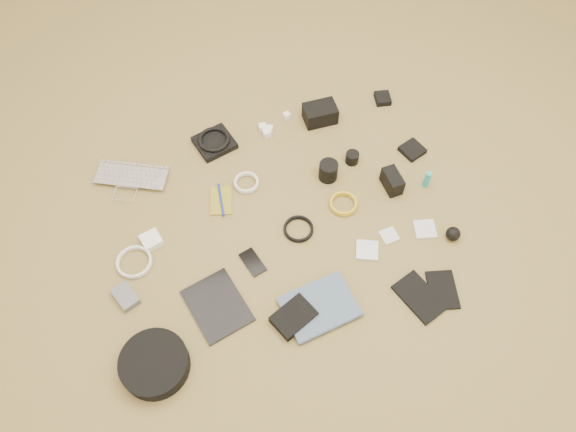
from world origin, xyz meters
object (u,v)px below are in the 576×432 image
object	(u,v)px
tablet	(217,306)
phone	(253,262)
paperback	(332,330)
dslr_camera	(320,113)
headphone_case	(155,364)
laptop	(129,185)

from	to	relation	value
tablet	phone	bearing A→B (deg)	23.61
paperback	dslr_camera	bearing A→B (deg)	-24.64
phone	tablet	bearing A→B (deg)	-158.43
tablet	headphone_case	distance (m)	0.29
dslr_camera	headphone_case	xyz separation A→B (m)	(-0.85, -0.88, -0.01)
dslr_camera	paperback	distance (m)	0.96
headphone_case	paperback	xyz separation A→B (m)	(0.60, -0.04, -0.02)
phone	headphone_case	xyz separation A→B (m)	(-0.40, -0.29, 0.03)
dslr_camera	phone	distance (m)	0.75
laptop	phone	world-z (taller)	laptop
dslr_camera	headphone_case	size ratio (longest dim) A/B	0.60
laptop	tablet	size ratio (longest dim) A/B	1.24
headphone_case	phone	bearing A→B (deg)	35.47
phone	paperback	xyz separation A→B (m)	(0.20, -0.33, 0.01)
dslr_camera	paperback	world-z (taller)	dslr_camera
laptop	dslr_camera	bearing A→B (deg)	31.98
tablet	paperback	world-z (taller)	paperback
phone	headphone_case	distance (m)	0.50
dslr_camera	phone	world-z (taller)	dslr_camera
phone	headphone_case	size ratio (longest dim) A/B	0.48
laptop	dslr_camera	world-z (taller)	dslr_camera
paperback	tablet	bearing A→B (deg)	51.53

